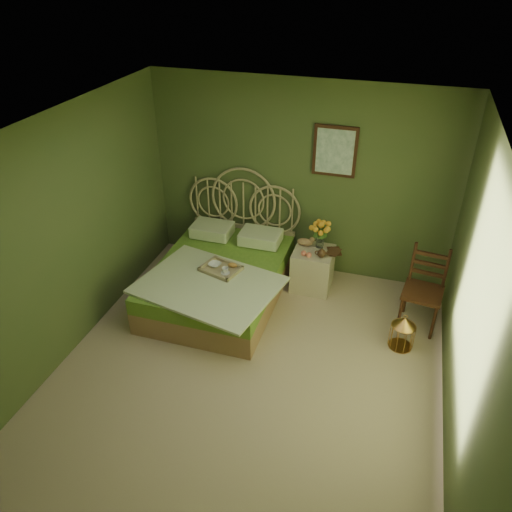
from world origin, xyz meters
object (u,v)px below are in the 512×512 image
(nightstand, at_px, (313,264))
(chair, at_px, (424,283))
(birdcage, at_px, (402,333))
(bed, at_px, (220,276))

(nightstand, distance_m, chair, 1.43)
(nightstand, relative_size, birdcage, 2.42)
(bed, distance_m, chair, 2.49)
(birdcage, bearing_deg, chair, 73.07)
(bed, relative_size, birdcage, 5.50)
(nightstand, height_order, birdcage, nightstand)
(nightstand, height_order, chair, chair)
(birdcage, bearing_deg, nightstand, 144.07)
(nightstand, xyz_separation_m, birdcage, (1.21, -0.87, -0.15))
(bed, bearing_deg, chair, 4.98)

